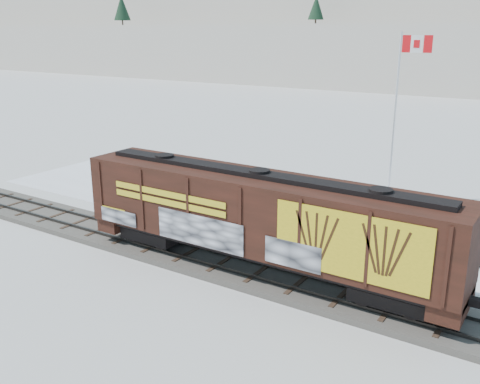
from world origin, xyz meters
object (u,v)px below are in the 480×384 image
Objects in this scene: car_silver at (180,195)px; car_white at (301,204)px; hopper_railcar at (259,216)px; flagpole at (394,144)px; car_dark at (455,242)px.

car_white is at bearing -57.22° from car_silver.
hopper_railcar is 14.02m from flagpole.
car_white is at bearing 103.54° from hopper_railcar.
hopper_railcar is 11.03m from car_silver.
car_silver is at bearing 101.36° from car_white.
hopper_railcar reaches higher than car_white.
hopper_railcar is 3.61× the size of car_silver.
flagpole is at bearing 83.74° from hopper_railcar.
flagpole is 7.33m from car_white.
car_silver is at bearing 147.88° from hopper_railcar.
car_white is (-3.50, -5.71, -2.99)m from flagpole.
car_silver is (-9.18, 5.76, -2.06)m from hopper_railcar.
car_white is 8.88m from car_dark.
car_white is at bearing 96.31° from car_dark.
hopper_railcar is 3.39× the size of car_white.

